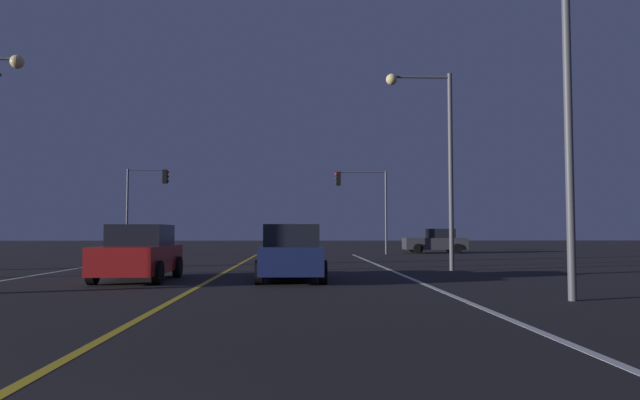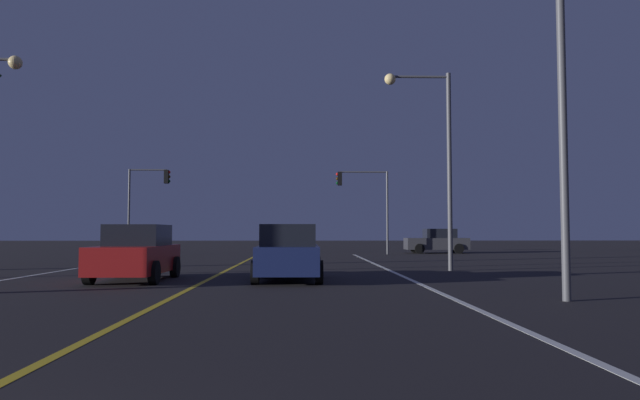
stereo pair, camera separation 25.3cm
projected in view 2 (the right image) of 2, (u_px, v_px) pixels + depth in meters
The scene contains 9 objects.
lane_edge_right at pixel (416, 282), 17.34m from camera, with size 0.16×42.45×0.01m, color silver.
lane_center_divider at pixel (202, 283), 17.17m from camera, with size 0.16×42.45×0.01m, color gold.
car_lead_same_lane at pixel (288, 254), 17.89m from camera, with size 2.02×4.30×1.70m.
car_oncoming at pixel (136, 253), 17.91m from camera, with size 2.02×4.30×1.70m.
car_crossing_side at pixel (437, 241), 41.20m from camera, with size 4.30×2.02×1.70m.
traffic_light_near_right at pixel (363, 192), 39.27m from camera, with size 3.50×0.36×5.53m.
traffic_light_near_left at pixel (148, 191), 38.87m from camera, with size 2.76×0.36×5.63m.
street_lamp_right_near at pixel (537, 75), 12.81m from camera, with size 2.31×0.44×7.62m.
street_lamp_right_far at pixel (433, 143), 22.71m from camera, with size 2.58×0.44×7.63m.
Camera 2 is at (2.94, -2.14, 1.47)m, focal length 33.13 mm.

